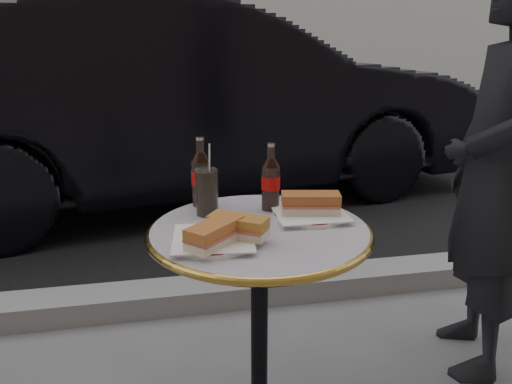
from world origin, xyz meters
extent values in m
cube|color=black|center=(0.00, 5.00, 0.00)|extent=(40.00, 8.00, 0.00)
cube|color=gray|center=(0.00, 0.90, 0.05)|extent=(40.00, 0.20, 0.12)
cylinder|color=white|center=(-0.14, -0.08, 0.74)|extent=(0.27, 0.27, 0.01)
cylinder|color=white|center=(0.16, 0.06, 0.74)|extent=(0.25, 0.25, 0.01)
cube|color=#B8672E|center=(-0.14, -0.13, 0.77)|extent=(0.17, 0.17, 0.06)
cube|color=#AF722C|center=(-0.07, -0.08, 0.77)|extent=(0.17, 0.14, 0.05)
cube|color=#A45929|center=(0.16, 0.05, 0.77)|extent=(0.18, 0.11, 0.06)
cylinder|color=black|center=(-0.13, 0.14, 0.80)|extent=(0.08, 0.08, 0.14)
imported|color=black|center=(0.02, 2.67, 0.75)|extent=(2.41, 4.77, 1.50)
imported|color=black|center=(0.92, 0.26, 0.76)|extent=(0.52, 0.64, 1.53)
camera|label=1|loc=(-0.26, -1.26, 1.23)|focal=35.00mm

